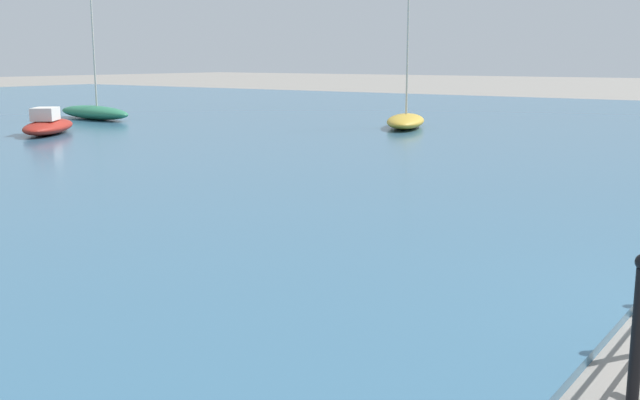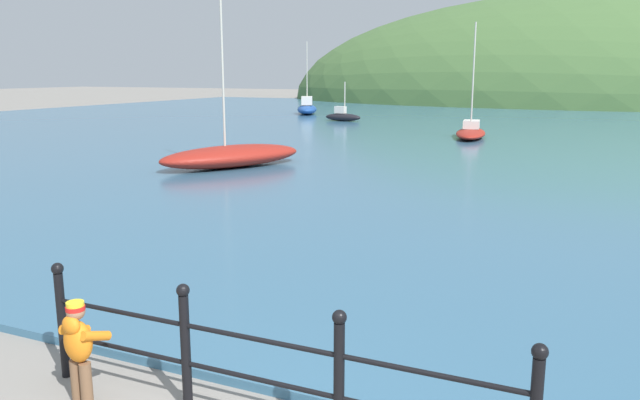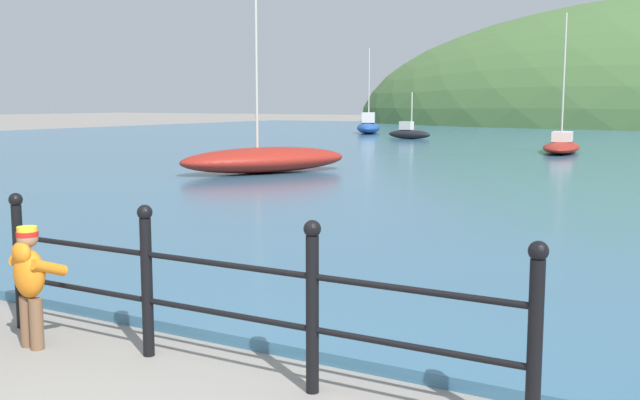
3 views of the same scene
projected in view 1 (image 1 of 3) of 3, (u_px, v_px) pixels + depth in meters
The scene contains 3 objects.
boat_far_left at pixel (48, 125), 24.99m from camera, with size 3.74×3.39×0.89m.
boat_mid_harbor at pixel (406, 120), 27.22m from camera, with size 4.28×2.89×4.99m.
boat_white_sailboat at pixel (94, 112), 31.02m from camera, with size 1.97×4.87×5.76m.
Camera 1 is at (-8.07, 0.43, 2.58)m, focal length 42.00 mm.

